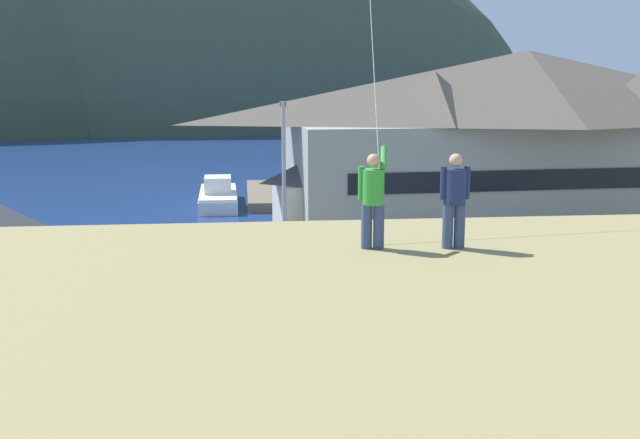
# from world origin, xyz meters

# --- Properties ---
(ground_plane) EXTENTS (600.00, 600.00, 0.00)m
(ground_plane) POSITION_xyz_m (0.00, 0.00, 0.00)
(ground_plane) COLOR #66604C
(parking_lot_pad) EXTENTS (40.00, 20.00, 0.10)m
(parking_lot_pad) POSITION_xyz_m (0.00, 5.00, 0.05)
(parking_lot_pad) COLOR slate
(parking_lot_pad) RESTS_ON ground
(bay_water) EXTENTS (360.00, 84.00, 0.03)m
(bay_water) POSITION_xyz_m (0.00, 60.00, 0.01)
(bay_water) COLOR navy
(bay_water) RESTS_ON ground
(far_hill_center_saddle) EXTENTS (143.15, 46.86, 80.29)m
(far_hill_center_saddle) POSITION_xyz_m (-19.71, 116.83, 0.00)
(far_hill_center_saddle) COLOR #42513D
(far_hill_center_saddle) RESTS_ON ground
(harbor_lodge) EXTENTS (29.59, 11.91, 10.35)m
(harbor_lodge) POSITION_xyz_m (13.97, 21.97, 5.49)
(harbor_lodge) COLOR #999E99
(harbor_lodge) RESTS_ON ground
(storage_shed_waterside) EXTENTS (5.29, 5.44, 4.56)m
(storage_shed_waterside) POSITION_xyz_m (1.47, 20.77, 2.37)
(storage_shed_waterside) COLOR beige
(storage_shed_waterside) RESTS_ON ground
(wharf_dock) EXTENTS (3.20, 11.40, 0.70)m
(wharf_dock) POSITION_xyz_m (-0.76, 33.34, 0.35)
(wharf_dock) COLOR #70604C
(wharf_dock) RESTS_ON ground
(moored_boat_wharfside) EXTENTS (2.76, 8.09, 2.16)m
(moored_boat_wharfside) POSITION_xyz_m (-4.40, 30.81, 0.72)
(moored_boat_wharfside) COLOR silver
(moored_boat_wharfside) RESTS_ON ground
(moored_boat_outer_mooring) EXTENTS (2.65, 6.54, 2.16)m
(moored_boat_outer_mooring) POSITION_xyz_m (2.58, 33.81, 0.72)
(moored_boat_outer_mooring) COLOR #A8A399
(moored_boat_outer_mooring) RESTS_ON ground
(parked_car_mid_row_far) EXTENTS (4.24, 2.13, 1.82)m
(parked_car_mid_row_far) POSITION_xyz_m (9.19, 1.25, 1.06)
(parked_car_mid_row_far) COLOR silver
(parked_car_mid_row_far) RESTS_ON parking_lot_pad
(parked_car_front_row_red) EXTENTS (4.31, 2.28, 1.82)m
(parked_car_front_row_red) POSITION_xyz_m (-0.06, 6.24, 1.06)
(parked_car_front_row_red) COLOR black
(parked_car_front_row_red) RESTS_ON parking_lot_pad
(parked_car_back_row_right) EXTENTS (4.32, 2.29, 1.82)m
(parked_car_back_row_right) POSITION_xyz_m (4.26, -0.54, 1.06)
(parked_car_back_row_right) COLOR black
(parked_car_back_row_right) RESTS_ON parking_lot_pad
(parked_car_mid_row_near) EXTENTS (4.25, 2.16, 1.82)m
(parked_car_mid_row_near) POSITION_xyz_m (-2.79, -0.27, 1.06)
(parked_car_mid_row_near) COLOR silver
(parked_car_mid_row_near) RESTS_ON parking_lot_pad
(parked_car_corner_spot) EXTENTS (4.35, 2.36, 1.82)m
(parked_car_corner_spot) POSITION_xyz_m (6.02, 6.56, 1.06)
(parked_car_corner_spot) COLOR #236633
(parked_car_corner_spot) RESTS_ON parking_lot_pad
(parked_car_front_row_end) EXTENTS (4.26, 2.17, 1.82)m
(parked_car_front_row_end) POSITION_xyz_m (-6.29, 6.64, 1.06)
(parked_car_front_row_end) COLOR #9EA3A8
(parked_car_front_row_end) RESTS_ON parking_lot_pad
(parked_car_front_row_silver) EXTENTS (4.31, 2.27, 1.82)m
(parked_car_front_row_silver) POSITION_xyz_m (11.73, 7.52, 1.06)
(parked_car_front_row_silver) COLOR black
(parked_car_front_row_silver) RESTS_ON parking_lot_pad
(parking_light_pole) EXTENTS (0.24, 0.78, 7.70)m
(parking_light_pole) POSITION_xyz_m (-0.96, 10.55, 4.49)
(parking_light_pole) COLOR #ADADB2
(parking_light_pole) RESTS_ON parking_lot_pad
(person_kite_flyer) EXTENTS (0.59, 0.63, 1.86)m
(person_kite_flyer) POSITION_xyz_m (-0.33, -7.20, 6.60)
(person_kite_flyer) COLOR #384770
(person_kite_flyer) RESTS_ON grassy_hill_foreground
(person_companion) EXTENTS (0.55, 0.40, 1.74)m
(person_companion) POSITION_xyz_m (1.15, -7.33, 6.58)
(person_companion) COLOR #384770
(person_companion) RESTS_ON grassy_hill_foreground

